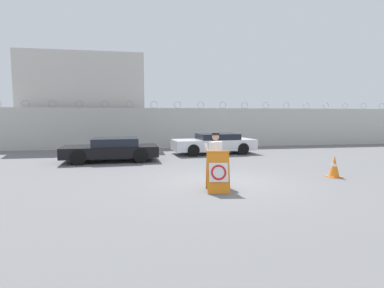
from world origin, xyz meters
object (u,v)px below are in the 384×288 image
object	(u,v)px
barricade_sign	(218,171)
parked_car_rear_sedan	(214,143)
traffic_cone_near	(334,167)
parked_car_front_coupe	(112,149)
security_guard	(215,157)

from	to	relation	value
barricade_sign	parked_car_rear_sedan	size ratio (longest dim) A/B	0.24
barricade_sign	traffic_cone_near	size ratio (longest dim) A/B	1.54
traffic_cone_near	parked_car_front_coupe	bearing A→B (deg)	146.91
security_guard	traffic_cone_near	world-z (taller)	security_guard
security_guard	traffic_cone_near	bearing A→B (deg)	147.48
parked_car_front_coupe	parked_car_rear_sedan	bearing A→B (deg)	-163.73
security_guard	traffic_cone_near	size ratio (longest dim) A/B	2.17
parked_car_rear_sedan	security_guard	bearing A→B (deg)	70.68
security_guard	traffic_cone_near	distance (m)	4.57
barricade_sign	parked_car_front_coupe	size ratio (longest dim) A/B	0.26
traffic_cone_near	parked_car_rear_sedan	world-z (taller)	parked_car_rear_sedan
security_guard	parked_car_rear_sedan	distance (m)	7.97
security_guard	parked_car_front_coupe	xyz separation A→B (m)	(-3.61, 5.81, -0.33)
parked_car_front_coupe	parked_car_rear_sedan	distance (m)	5.89
traffic_cone_near	parked_car_rear_sedan	xyz separation A→B (m)	(-2.55, 7.20, 0.23)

